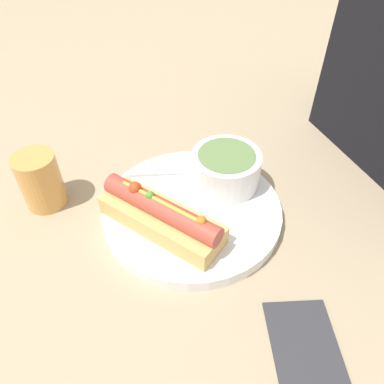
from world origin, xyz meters
The scene contains 7 objects.
ground_plane centered at (0.00, 0.00, 0.00)m, with size 4.00×4.00×0.00m, color tan.
dinner_plate centered at (0.00, 0.00, 0.01)m, with size 0.26×0.26×0.02m.
hot_dog centered at (0.02, -0.05, 0.04)m, with size 0.18×0.15×0.06m.
soup_bowl centered at (-0.03, 0.07, 0.05)m, with size 0.10×0.10×0.05m.
spoon centered at (-0.07, 0.03, 0.02)m, with size 0.06×0.14×0.01m.
drinking_glass centered at (-0.10, -0.20, 0.04)m, with size 0.06×0.06×0.09m.
napkin centered at (0.24, 0.04, 0.00)m, with size 0.15×0.11×0.01m.
Camera 1 is at (0.35, -0.13, 0.41)m, focal length 35.00 mm.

